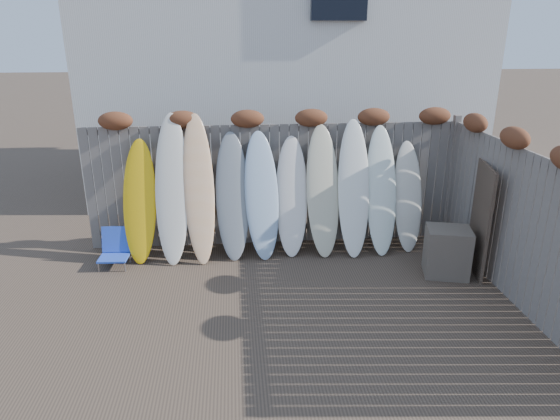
{
  "coord_description": "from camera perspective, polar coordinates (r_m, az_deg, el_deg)",
  "views": [
    {
      "loc": [
        -0.61,
        -5.4,
        3.4
      ],
      "look_at": [
        0.0,
        1.2,
        1.0
      ],
      "focal_mm": 32.0,
      "sensor_mm": 36.0,
      "label": 1
    }
  ],
  "objects": [
    {
      "name": "beach_chair",
      "position": [
        8.02,
        -18.34,
        -4.18
      ],
      "size": [
        0.44,
        0.47,
        0.57
      ],
      "color": "blue",
      "rests_on": "ground"
    },
    {
      "name": "surfboard_5",
      "position": [
        7.87,
        1.34,
        1.54
      ],
      "size": [
        0.55,
        0.69,
        1.84
      ],
      "primitive_type": "ellipsoid",
      "rotation": [
        -0.31,
        0.0,
        -0.08
      ],
      "color": "white",
      "rests_on": "ground"
    },
    {
      "name": "surfboard_4",
      "position": [
        7.76,
        -2.1,
        1.65
      ],
      "size": [
        0.59,
        0.74,
        1.94
      ],
      "primitive_type": "ellipsoid",
      "rotation": [
        -0.31,
        0.0,
        0.1
      ],
      "color": "#97B2D0",
      "rests_on": "ground"
    },
    {
      "name": "surfboard_3",
      "position": [
        7.76,
        -5.46,
        1.55
      ],
      "size": [
        0.53,
        0.7,
        1.93
      ],
      "primitive_type": "ellipsoid",
      "rotation": [
        -0.31,
        0.0,
        0.02
      ],
      "color": "gray",
      "rests_on": "ground"
    },
    {
      "name": "surfboard_6",
      "position": [
        7.87,
        4.92,
        2.16
      ],
      "size": [
        0.54,
        0.73,
        2.02
      ],
      "primitive_type": "ellipsoid",
      "rotation": [
        -0.31,
        0.0,
        0.03
      ],
      "color": "beige",
      "rests_on": "ground"
    },
    {
      "name": "lattice_panel",
      "position": [
        7.84,
        21.82,
        -0.87
      ],
      "size": [
        0.29,
        1.06,
        1.62
      ],
      "primitive_type": "cube",
      "rotation": [
        0.0,
        0.0,
        -0.23
      ],
      "color": "brown",
      "rests_on": "ground"
    },
    {
      "name": "wooden_crate",
      "position": [
        7.67,
        18.55,
        -4.55
      ],
      "size": [
        0.72,
        0.65,
        0.72
      ],
      "primitive_type": "cube",
      "rotation": [
        0.0,
        0.0,
        -0.25
      ],
      "color": "brown",
      "rests_on": "ground"
    },
    {
      "name": "surfboard_7",
      "position": [
        7.92,
        8.41,
        2.43
      ],
      "size": [
        0.53,
        0.77,
        2.1
      ],
      "primitive_type": "ellipsoid",
      "rotation": [
        -0.31,
        0.0,
        -0.05
      ],
      "color": "white",
      "rests_on": "ground"
    },
    {
      "name": "surfboard_2",
      "position": [
        7.7,
        -9.25,
        2.35
      ],
      "size": [
        0.53,
        0.82,
        2.22
      ],
      "primitive_type": "ellipsoid",
      "rotation": [
        -0.31,
        0.0,
        0.09
      ],
      "color": "#FFB585",
      "rests_on": "ground"
    },
    {
      "name": "surfboard_0",
      "position": [
        7.92,
        -15.74,
        0.93
      ],
      "size": [
        0.58,
        0.71,
        1.85
      ],
      "primitive_type": "ellipsoid",
      "rotation": [
        -0.31,
        0.0,
        -0.1
      ],
      "color": "yellow",
      "rests_on": "ground"
    },
    {
      "name": "surfboard_1",
      "position": [
        7.75,
        -12.24,
        2.31
      ],
      "size": [
        0.56,
        0.81,
        2.23
      ],
      "primitive_type": "ellipsoid",
      "rotation": [
        -0.31,
        0.0,
        -0.06
      ],
      "color": "white",
      "rests_on": "ground"
    },
    {
      "name": "surfboard_8",
      "position": [
        8.06,
        11.48,
        2.18
      ],
      "size": [
        0.5,
        0.72,
        2.0
      ],
      "primitive_type": "ellipsoid",
      "rotation": [
        -0.31,
        0.0,
        -0.02
      ],
      "color": "white",
      "rests_on": "ground"
    },
    {
      "name": "house",
      "position": [
        11.95,
        0.06,
        18.96
      ],
      "size": [
        8.5,
        5.5,
        6.33
      ],
      "color": "silver",
      "rests_on": "ground"
    },
    {
      "name": "right_fence",
      "position": [
        7.07,
        25.73,
        -0.75
      ],
      "size": [
        0.28,
        4.4,
        2.24
      ],
      "color": "slate",
      "rests_on": "ground"
    },
    {
      "name": "back_fence",
      "position": [
        8.13,
        -0.36,
        4.09
      ],
      "size": [
        6.05,
        0.28,
        2.24
      ],
      "color": "slate",
      "rests_on": "ground"
    },
    {
      "name": "ground",
      "position": [
        6.41,
        1.01,
        -12.14
      ],
      "size": [
        80.0,
        80.0,
        0.0
      ],
      "primitive_type": "plane",
      "color": "#493A2D"
    },
    {
      "name": "surfboard_9",
      "position": [
        8.3,
        14.38,
        1.49
      ],
      "size": [
        0.47,
        0.63,
        1.73
      ],
      "primitive_type": "ellipsoid",
      "rotation": [
        -0.31,
        0.0,
        -0.01
      ],
      "color": "silver",
      "rests_on": "ground"
    }
  ]
}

